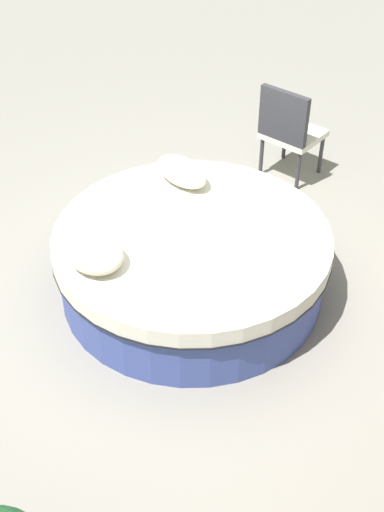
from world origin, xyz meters
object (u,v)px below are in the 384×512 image
object	(u,v)px
round_bed	(192,261)
throw_pillow_1	(95,254)
patio_chair	(289,128)
throw_pillow_0	(182,171)

from	to	relation	value
round_bed	throw_pillow_1	xyz separation A→B (m)	(0.17, 0.77, 0.37)
throw_pillow_1	patio_chair	xyz separation A→B (m)	(0.52, -2.60, -0.11)
round_bed	throw_pillow_0	size ratio (longest dim) A/B	3.97
round_bed	patio_chair	xyz separation A→B (m)	(0.69, -1.82, 0.27)
round_bed	throw_pillow_1	distance (m)	0.87
throw_pillow_1	round_bed	bearing A→B (deg)	-102.41
throw_pillow_1	patio_chair	bearing A→B (deg)	-78.72
throw_pillow_0	throw_pillow_1	size ratio (longest dim) A/B	1.17
throw_pillow_0	throw_pillow_1	distance (m)	1.26
round_bed	throw_pillow_1	size ratio (longest dim) A/B	4.64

